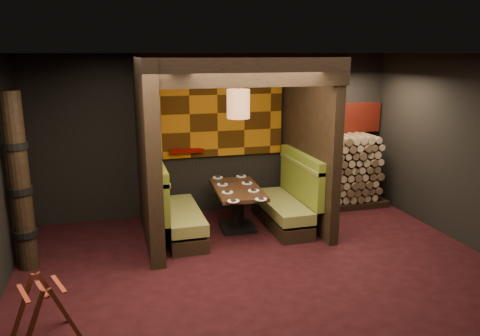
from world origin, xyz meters
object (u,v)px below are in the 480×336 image
dining_table (238,201)px  luggage_rack (44,309)px  booth_bench_right (288,203)px  pendant_lamp (238,104)px  firewood_stack (342,171)px  totem_column (20,184)px  booth_bench_left (175,213)px

dining_table → luggage_rack: 3.66m
booth_bench_right → dining_table: booth_bench_right is taller
pendant_lamp → firewood_stack: pendant_lamp is taller
totem_column → pendant_lamp: bearing=10.3°
booth_bench_left → booth_bench_right: size_ratio=1.00×
pendant_lamp → firewood_stack: size_ratio=0.57×
luggage_rack → totem_column: 2.07m
booth_bench_right → luggage_rack: size_ratio=2.08×
booth_bench_left → pendant_lamp: 1.98m
pendant_lamp → luggage_rack: pendant_lamp is taller
booth_bench_left → totem_column: (-2.09, -0.55, 0.79)m
luggage_rack → totem_column: size_ratio=0.32×
booth_bench_right → pendant_lamp: (-0.86, 0.02, 1.69)m
firewood_stack → booth_bench_right: bearing=-152.7°
totem_column → firewood_stack: 5.50m
luggage_rack → dining_table: bearing=42.4°
booth_bench_left → booth_bench_right: (1.89, 0.00, 0.00)m
dining_table → pendant_lamp: bearing=-90.0°
pendant_lamp → booth_bench_right: bearing=-1.2°
booth_bench_left → totem_column: 2.30m
dining_table → pendant_lamp: pendant_lamp is taller
totem_column → firewood_stack: size_ratio=1.39×
pendant_lamp → totem_column: 3.30m
pendant_lamp → totem_column: pendant_lamp is taller
booth_bench_left → luggage_rack: 2.92m
dining_table → luggage_rack: bearing=-137.6°
booth_bench_left → dining_table: booth_bench_left is taller
luggage_rack → totem_column: (-0.42, 1.85, 0.83)m
booth_bench_right → totem_column: size_ratio=0.67×
booth_bench_left → dining_table: bearing=3.7°
dining_table → firewood_stack: (2.21, 0.63, 0.20)m
booth_bench_right → luggage_rack: booth_bench_right is taller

